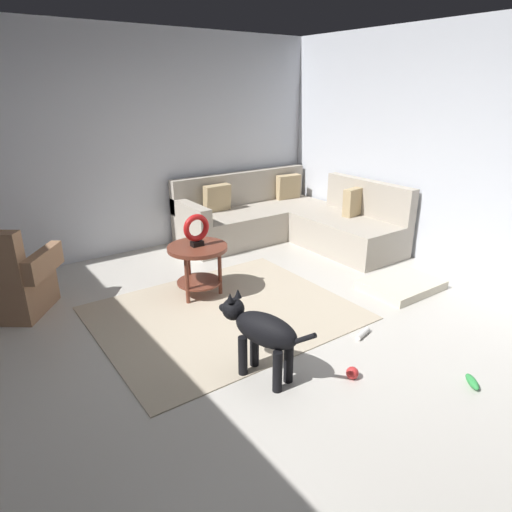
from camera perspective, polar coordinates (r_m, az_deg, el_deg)
The scene contains 13 objects.
ground_plane at distance 3.75m, azimuth -0.28°, elevation -12.76°, with size 6.00×6.00×0.10m, color beige.
wall_back at distance 5.82m, azimuth -17.73°, elevation 13.24°, with size 6.00×0.12×2.70m, color silver.
wall_right at distance 5.42m, azimuth 26.57°, elevation 11.58°, with size 0.12×6.00×2.70m, color silver.
area_rug at distance 4.29m, azimuth -4.07°, elevation -7.26°, with size 2.30×1.90×0.01m, color #BCAD93.
sectional_couch at distance 6.18m, azimuth 4.04°, elevation 4.52°, with size 2.20×2.25×0.88m.
armchair at distance 4.74m, azimuth -29.19°, elevation -2.99°, with size 1.00×0.96×0.88m.
side_table at distance 4.52m, azimuth -7.44°, elevation -0.18°, with size 0.60×0.60×0.54m.
torus_sculpture at distance 4.42m, azimuth -7.61°, elevation 3.38°, with size 0.28×0.08×0.33m.
dog_bed_mat at distance 5.01m, azimuth 18.03°, elevation -3.51°, with size 0.80×0.60×0.09m, color beige.
dog at distance 3.25m, azimuth 0.62°, elevation -9.60°, with size 0.36×0.83×0.63m.
dog_toy_ball at distance 3.47m, azimuth 12.20°, elevation -14.39°, with size 0.09×0.09×0.09m, color red.
dog_toy_rope at distance 4.02m, azimuth 13.48°, elevation -9.60°, with size 0.05×0.05×0.19m, color silver.
dog_toy_bone at distance 3.69m, azimuth 25.89°, elevation -14.25°, with size 0.18×0.06×0.06m, color green.
Camera 1 is at (-1.80, -2.55, 2.02)m, focal length 31.32 mm.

